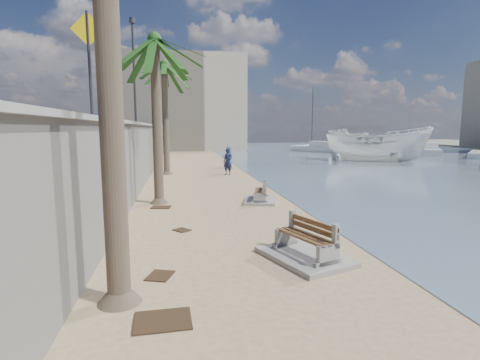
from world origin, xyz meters
TOP-DOWN VIEW (x-y plane):
  - ground_plane at (0.00, 0.00)m, footprint 140.00×140.00m
  - seawall at (-5.20, 20.00)m, footprint 0.45×70.00m
  - wall_cap at (-5.20, 20.00)m, footprint 0.80×70.00m
  - end_building at (-2.00, 52.00)m, footprint 18.00×12.00m
  - bench_near at (0.15, 0.76)m, footprint 2.29×2.74m
  - bench_far at (0.64, 8.29)m, footprint 1.84×2.29m
  - palm_mid at (-3.87, 8.67)m, footprint 5.00×5.00m
  - palm_back at (-3.83, 19.33)m, footprint 5.00×5.00m
  - pedestrian_sign at (-5.00, 1.50)m, footprint 0.78×0.07m
  - streetlight at (-5.10, 12.00)m, footprint 0.28×0.28m
  - person_a at (0.47, 18.26)m, footprint 0.94×0.90m
  - person_b at (1.07, 22.58)m, footprint 1.11×0.95m
  - boat_cruiser at (16.66, 26.90)m, footprint 5.38×5.35m
  - yacht_near at (28.86, 36.36)m, footprint 8.84×11.33m
  - yacht_far at (16.38, 42.60)m, footprint 6.47×7.93m
  - sailboat_west at (18.76, 51.18)m, footprint 6.57×7.51m
  - debris_a at (-3.31, -1.84)m, footprint 1.02×0.83m
  - debris_b at (-3.45, 0.20)m, footprint 0.70×0.77m
  - debris_c at (-3.76, 7.73)m, footprint 0.89×0.76m
  - debris_d at (-2.92, 3.97)m, footprint 0.65×0.66m

SIDE VIEW (x-z plane):
  - ground_plane at x=0.00m, z-range 0.00..0.00m
  - debris_a at x=-3.31m, z-range 0.00..0.03m
  - debris_b at x=-3.45m, z-range 0.00..0.03m
  - debris_c at x=-3.76m, z-range 0.00..0.03m
  - debris_d at x=-2.92m, z-range 0.00..0.03m
  - sailboat_west at x=18.76m, z-range -4.66..5.27m
  - yacht_near at x=28.86m, z-range -0.40..1.10m
  - yacht_far at x=16.38m, z-range -0.40..1.10m
  - bench_far at x=0.64m, z-range -0.05..0.79m
  - bench_near at x=0.15m, z-range -0.06..0.91m
  - person_b at x=1.07m, z-range 0.00..2.00m
  - person_a at x=0.47m, z-range 0.00..2.16m
  - seawall at x=-5.20m, z-range 0.00..3.50m
  - boat_cruiser at x=16.66m, z-range -0.40..4.07m
  - wall_cap at x=-5.20m, z-range 3.49..3.61m
  - pedestrian_sign at x=-5.00m, z-range 3.95..6.35m
  - streetlight at x=-5.10m, z-range 4.08..9.21m
  - palm_mid at x=-3.87m, z-range 2.97..10.90m
  - end_building at x=-2.00m, z-range 0.00..14.00m
  - palm_back at x=-3.83m, z-range 3.29..11.92m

